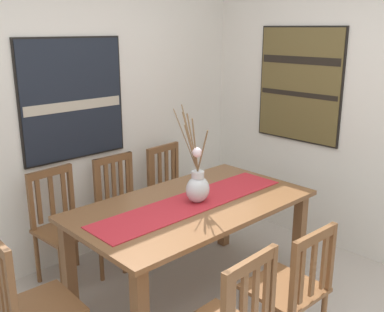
% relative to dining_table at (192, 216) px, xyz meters
% --- Properties ---
extents(wall_back, '(6.40, 0.12, 2.70)m').
position_rel_dining_table_xyz_m(wall_back, '(-0.26, 1.21, 0.69)').
color(wall_back, silver).
rests_on(wall_back, ground_plane).
extents(dining_table, '(1.76, 0.98, 0.77)m').
position_rel_dining_table_xyz_m(dining_table, '(0.00, 0.00, 0.00)').
color(dining_table, brown).
rests_on(dining_table, ground_plane).
extents(table_runner, '(1.62, 0.36, 0.01)m').
position_rel_dining_table_xyz_m(table_runner, '(0.00, 0.00, 0.11)').
color(table_runner, '#B7232D').
rests_on(table_runner, dining_table).
extents(centerpiece_vase, '(0.19, 0.31, 0.72)m').
position_rel_dining_table_xyz_m(centerpiece_vase, '(0.03, -0.02, 0.24)').
color(centerpiece_vase, silver).
rests_on(centerpiece_vase, dining_table).
extents(chair_0, '(0.45, 0.45, 0.92)m').
position_rel_dining_table_xyz_m(chair_0, '(-0.59, 0.88, -0.18)').
color(chair_0, brown).
rests_on(chair_0, ground_plane).
extents(chair_1, '(0.42, 0.42, 0.92)m').
position_rel_dining_table_xyz_m(chair_1, '(-0.01, 0.87, -0.17)').
color(chair_1, brown).
rests_on(chair_1, ground_plane).
extents(chair_2, '(0.43, 0.43, 0.90)m').
position_rel_dining_table_xyz_m(chair_2, '(-0.01, -0.89, -0.19)').
color(chair_2, brown).
rests_on(chair_2, ground_plane).
extents(chair_3, '(0.45, 0.45, 0.91)m').
position_rel_dining_table_xyz_m(chair_3, '(0.56, 0.86, -0.18)').
color(chair_3, brown).
rests_on(chair_3, ground_plane).
extents(chair_5, '(0.43, 0.43, 0.96)m').
position_rel_dining_table_xyz_m(chair_5, '(-1.27, 0.01, -0.16)').
color(chair_5, brown).
rests_on(chair_5, ground_plane).
extents(painting_on_back_wall, '(0.94, 0.05, 1.01)m').
position_rel_dining_table_xyz_m(painting_on_back_wall, '(-0.27, 1.15, 0.76)').
color(painting_on_back_wall, black).
extents(painting_on_side_wall, '(0.05, 0.89, 1.07)m').
position_rel_dining_table_xyz_m(painting_on_side_wall, '(1.53, 0.15, 0.82)').
color(painting_on_side_wall, black).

